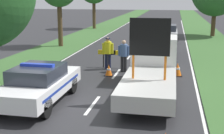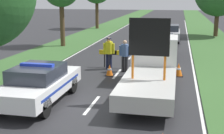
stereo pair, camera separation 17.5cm
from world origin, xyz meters
The scene contains 14 objects.
ground_plane centered at (0.00, 0.00, 0.00)m, with size 160.00×160.00×0.00m, color #28282B.
lane_markings centered at (0.00, 13.32, 0.00)m, with size 8.04×58.09×0.01m.
grass_verge_left centered at (-6.00, 20.00, 0.01)m, with size 3.86×120.00×0.03m.
grass_verge_right centered at (6.00, 20.00, 0.01)m, with size 3.86×120.00×0.03m.
police_car centered at (-2.04, 0.11, 0.77)m, with size 1.84×4.65×1.56m.
work_truck centered at (2.04, 2.62, 1.04)m, with size 2.02×6.39×3.24m.
road_barrier centered at (0.22, 6.49, 0.83)m, with size 3.06×0.08×1.00m.
police_officer centered at (-0.66, 6.08, 1.06)m, with size 0.64×0.41×1.78m.
pedestrian_civilian centered at (0.30, 5.68, 1.01)m, with size 0.62×0.39×1.72m.
traffic_cone_centre_front centered at (3.15, 5.35, 0.33)m, with size 0.49×0.49×0.67m.
traffic_cone_near_truck centered at (2.30, 6.09, 0.33)m, with size 0.48×0.48×0.66m.
traffic_cone_behind_barrier centered at (-0.31, 4.69, 0.29)m, with size 0.42×0.42×0.59m.
queued_car_sedan_black centered at (1.94, 10.76, 0.78)m, with size 1.72×3.96×1.49m.
queued_car_sedan_silver centered at (2.22, 17.76, 0.77)m, with size 1.92×4.37×1.50m.
Camera 1 is at (2.89, -10.52, 4.03)m, focal length 50.00 mm.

